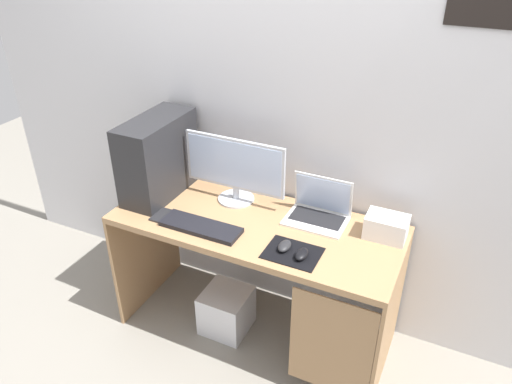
{
  "coord_description": "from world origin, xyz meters",
  "views": [
    {
      "loc": [
        0.91,
        -1.9,
        2.16
      ],
      "look_at": [
        0.0,
        0.0,
        0.94
      ],
      "focal_mm": 34.41,
      "sensor_mm": 36.0,
      "label": 1
    }
  ],
  "objects_px": {
    "pc_tower": "(158,157)",
    "subwoofer": "(227,310)",
    "monitor": "(235,169)",
    "cell_phone": "(161,215)",
    "mouse_left": "(285,246)",
    "keyboard": "(201,227)",
    "mouse_right": "(302,254)",
    "projector": "(386,227)",
    "laptop": "(318,211)"
  },
  "relations": [
    {
      "from": "monitor",
      "to": "projector",
      "type": "bearing_deg",
      "value": 0.58
    },
    {
      "from": "laptop",
      "to": "projector",
      "type": "height_order",
      "value": "laptop"
    },
    {
      "from": "mouse_left",
      "to": "projector",
      "type": "bearing_deg",
      "value": 37.53
    },
    {
      "from": "laptop",
      "to": "cell_phone",
      "type": "distance_m",
      "value": 0.82
    },
    {
      "from": "projector",
      "to": "mouse_right",
      "type": "bearing_deg",
      "value": -132.69
    },
    {
      "from": "projector",
      "to": "mouse_left",
      "type": "bearing_deg",
      "value": -142.47
    },
    {
      "from": "keyboard",
      "to": "cell_phone",
      "type": "distance_m",
      "value": 0.25
    },
    {
      "from": "keyboard",
      "to": "subwoofer",
      "type": "height_order",
      "value": "keyboard"
    },
    {
      "from": "monitor",
      "to": "mouse_left",
      "type": "relative_size",
      "value": 6.0
    },
    {
      "from": "mouse_left",
      "to": "cell_phone",
      "type": "bearing_deg",
      "value": -179.35
    },
    {
      "from": "mouse_right",
      "to": "subwoofer",
      "type": "xyz_separation_m",
      "value": [
        -0.48,
        0.12,
        -0.65
      ]
    },
    {
      "from": "pc_tower",
      "to": "mouse_left",
      "type": "relative_size",
      "value": 5.1
    },
    {
      "from": "mouse_left",
      "to": "mouse_right",
      "type": "height_order",
      "value": "same"
    },
    {
      "from": "projector",
      "to": "keyboard",
      "type": "xyz_separation_m",
      "value": [
        -0.85,
        -0.33,
        -0.05
      ]
    },
    {
      "from": "monitor",
      "to": "subwoofer",
      "type": "relative_size",
      "value": 2.22
    },
    {
      "from": "keyboard",
      "to": "subwoofer",
      "type": "bearing_deg",
      "value": 60.29
    },
    {
      "from": "subwoofer",
      "to": "mouse_right",
      "type": "bearing_deg",
      "value": -13.84
    },
    {
      "from": "pc_tower",
      "to": "subwoofer",
      "type": "distance_m",
      "value": 0.97
    },
    {
      "from": "pc_tower",
      "to": "projector",
      "type": "height_order",
      "value": "pc_tower"
    },
    {
      "from": "pc_tower",
      "to": "mouse_left",
      "type": "bearing_deg",
      "value": -13.63
    },
    {
      "from": "monitor",
      "to": "laptop",
      "type": "xyz_separation_m",
      "value": [
        0.47,
        0.02,
        -0.15
      ]
    },
    {
      "from": "keyboard",
      "to": "mouse_left",
      "type": "relative_size",
      "value": 4.38
    },
    {
      "from": "monitor",
      "to": "cell_phone",
      "type": "xyz_separation_m",
      "value": [
        -0.28,
        -0.31,
        -0.19
      ]
    },
    {
      "from": "monitor",
      "to": "mouse_left",
      "type": "xyz_separation_m",
      "value": [
        0.42,
        -0.3,
        -0.17
      ]
    },
    {
      "from": "mouse_right",
      "to": "keyboard",
      "type": "bearing_deg",
      "value": 179.47
    },
    {
      "from": "cell_phone",
      "to": "subwoofer",
      "type": "distance_m",
      "value": 0.71
    },
    {
      "from": "keyboard",
      "to": "subwoofer",
      "type": "xyz_separation_m",
      "value": [
        0.06,
        0.11,
        -0.64
      ]
    },
    {
      "from": "pc_tower",
      "to": "monitor",
      "type": "distance_m",
      "value": 0.43
    },
    {
      "from": "pc_tower",
      "to": "mouse_right",
      "type": "distance_m",
      "value": 0.98
    },
    {
      "from": "mouse_left",
      "to": "subwoofer",
      "type": "height_order",
      "value": "mouse_left"
    },
    {
      "from": "pc_tower",
      "to": "subwoofer",
      "type": "bearing_deg",
      "value": -13.64
    },
    {
      "from": "monitor",
      "to": "keyboard",
      "type": "height_order",
      "value": "monitor"
    },
    {
      "from": "mouse_right",
      "to": "monitor",
      "type": "bearing_deg",
      "value": 147.51
    },
    {
      "from": "keyboard",
      "to": "mouse_right",
      "type": "bearing_deg",
      "value": -0.53
    },
    {
      "from": "pc_tower",
      "to": "monitor",
      "type": "xyz_separation_m",
      "value": [
        0.42,
        0.1,
        -0.03
      ]
    },
    {
      "from": "subwoofer",
      "to": "monitor",
      "type": "bearing_deg",
      "value": 99.6
    },
    {
      "from": "monitor",
      "to": "pc_tower",
      "type": "bearing_deg",
      "value": -166.82
    },
    {
      "from": "projector",
      "to": "mouse_right",
      "type": "height_order",
      "value": "projector"
    },
    {
      "from": "monitor",
      "to": "cell_phone",
      "type": "relative_size",
      "value": 4.43
    },
    {
      "from": "pc_tower",
      "to": "mouse_right",
      "type": "relative_size",
      "value": 5.1
    },
    {
      "from": "subwoofer",
      "to": "pc_tower",
      "type": "bearing_deg",
      "value": 166.36
    },
    {
      "from": "cell_phone",
      "to": "subwoofer",
      "type": "bearing_deg",
      "value": 17.88
    },
    {
      "from": "monitor",
      "to": "laptop",
      "type": "bearing_deg",
      "value": 2.7
    },
    {
      "from": "pc_tower",
      "to": "subwoofer",
      "type": "relative_size",
      "value": 1.89
    },
    {
      "from": "laptop",
      "to": "subwoofer",
      "type": "xyz_separation_m",
      "value": [
        -0.44,
        -0.23,
        -0.67
      ]
    },
    {
      "from": "pc_tower",
      "to": "keyboard",
      "type": "relative_size",
      "value": 1.17
    },
    {
      "from": "keyboard",
      "to": "mouse_left",
      "type": "bearing_deg",
      "value": 2.55
    },
    {
      "from": "mouse_left",
      "to": "cell_phone",
      "type": "distance_m",
      "value": 0.7
    },
    {
      "from": "laptop",
      "to": "projector",
      "type": "bearing_deg",
      "value": -2.26
    },
    {
      "from": "mouse_right",
      "to": "cell_phone",
      "type": "xyz_separation_m",
      "value": [
        -0.79,
        0.02,
        -0.02
      ]
    }
  ]
}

